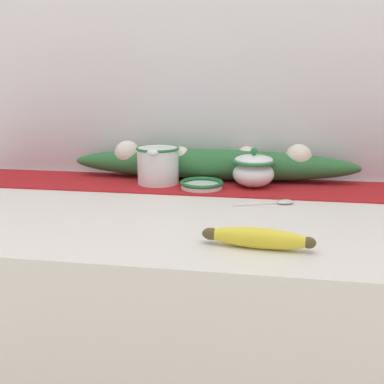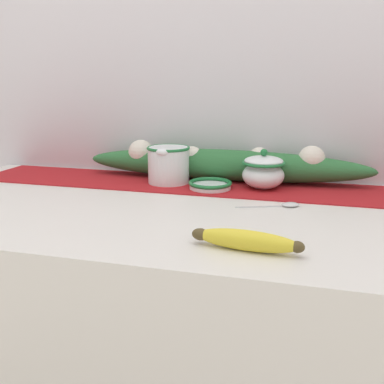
{
  "view_description": "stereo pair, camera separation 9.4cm",
  "coord_description": "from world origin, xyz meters",
  "views": [
    {
      "loc": [
        0.14,
        -0.95,
        1.17
      ],
      "look_at": [
        -0.01,
        -0.05,
        0.93
      ],
      "focal_mm": 40.0,
      "sensor_mm": 36.0,
      "label": 1
    },
    {
      "loc": [
        0.23,
        -0.93,
        1.17
      ],
      "look_at": [
        -0.01,
        -0.05,
        0.93
      ],
      "focal_mm": 40.0,
      "sensor_mm": 36.0,
      "label": 2
    }
  ],
  "objects": [
    {
      "name": "countertop",
      "position": [
        0.0,
        0.0,
        0.44
      ],
      "size": [
        1.57,
        0.68,
        0.88
      ],
      "primitive_type": "cube",
      "color": "silver",
      "rests_on": "ground_plane"
    },
    {
      "name": "back_wall",
      "position": [
        0.0,
        0.36,
        1.2
      ],
      "size": [
        2.37,
        0.04,
        2.4
      ],
      "primitive_type": "cube",
      "color": "silver",
      "rests_on": "ground_plane"
    },
    {
      "name": "table_runner",
      "position": [
        0.0,
        0.22,
        0.88
      ],
      "size": [
        1.45,
        0.23,
        0.0
      ],
      "primitive_type": "cube",
      "color": "#A8191E",
      "rests_on": "countertop"
    },
    {
      "name": "cream_pitcher",
      "position": [
        -0.15,
        0.22,
        0.94
      ],
      "size": [
        0.12,
        0.14,
        0.11
      ],
      "color": "white",
      "rests_on": "countertop"
    },
    {
      "name": "sugar_bowl",
      "position": [
        0.12,
        0.22,
        0.93
      ],
      "size": [
        0.12,
        0.12,
        0.11
      ],
      "color": "white",
      "rests_on": "countertop"
    },
    {
      "name": "small_dish",
      "position": [
        -0.02,
        0.18,
        0.89
      ],
      "size": [
        0.12,
        0.12,
        0.02
      ],
      "color": "white",
      "rests_on": "countertop"
    },
    {
      "name": "banana",
      "position": [
        0.14,
        -0.23,
        0.9
      ],
      "size": [
        0.2,
        0.06,
        0.04
      ],
      "rotation": [
        0.0,
        0.0,
        -0.1
      ],
      "color": "yellow",
      "rests_on": "countertop"
    },
    {
      "name": "spoon",
      "position": [
        0.2,
        0.06,
        0.89
      ],
      "size": [
        0.15,
        0.07,
        0.01
      ],
      "rotation": [
        0.0,
        0.0,
        0.35
      ],
      "color": "silver",
      "rests_on": "countertop"
    },
    {
      "name": "poinsettia_garland",
      "position": [
        -0.0,
        0.29,
        0.93
      ],
      "size": [
        0.85,
        0.1,
        0.11
      ],
      "color": "#2D6B38",
      "rests_on": "countertop"
    }
  ]
}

